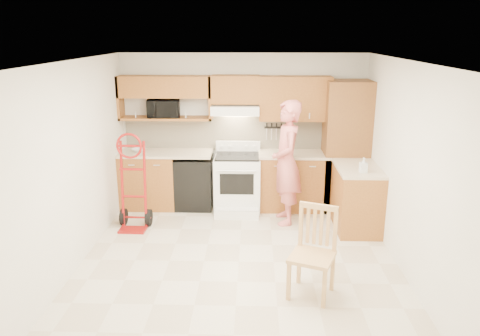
{
  "coord_description": "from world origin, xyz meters",
  "views": [
    {
      "loc": [
        0.18,
        -5.37,
        2.82
      ],
      "look_at": [
        0.0,
        0.5,
        1.1
      ],
      "focal_mm": 34.94,
      "sensor_mm": 36.0,
      "label": 1
    }
  ],
  "objects_px": {
    "dining_chair": "(312,254)",
    "microwave": "(164,108)",
    "hand_truck": "(132,187)",
    "range": "(237,179)",
    "person": "(287,163)"
  },
  "relations": [
    {
      "from": "dining_chair",
      "to": "microwave",
      "type": "bearing_deg",
      "value": 148.41
    },
    {
      "from": "microwave",
      "to": "hand_truck",
      "type": "xyz_separation_m",
      "value": [
        -0.31,
        -1.07,
        -0.98
      ]
    },
    {
      "from": "hand_truck",
      "to": "dining_chair",
      "type": "height_order",
      "value": "hand_truck"
    },
    {
      "from": "microwave",
      "to": "dining_chair",
      "type": "distance_m",
      "value": 3.71
    },
    {
      "from": "range",
      "to": "dining_chair",
      "type": "relative_size",
      "value": 1.08
    },
    {
      "from": "microwave",
      "to": "person",
      "type": "xyz_separation_m",
      "value": [
        1.95,
        -0.74,
        -0.7
      ]
    },
    {
      "from": "microwave",
      "to": "hand_truck",
      "type": "distance_m",
      "value": 1.48
    },
    {
      "from": "person",
      "to": "dining_chair",
      "type": "relative_size",
      "value": 1.87
    },
    {
      "from": "dining_chair",
      "to": "hand_truck",
      "type": "bearing_deg",
      "value": 165.61
    },
    {
      "from": "hand_truck",
      "to": "dining_chair",
      "type": "distance_m",
      "value": 3.0
    },
    {
      "from": "hand_truck",
      "to": "dining_chair",
      "type": "bearing_deg",
      "value": -34.28
    },
    {
      "from": "person",
      "to": "dining_chair",
      "type": "distance_m",
      "value": 2.15
    },
    {
      "from": "microwave",
      "to": "range",
      "type": "bearing_deg",
      "value": -20.98
    },
    {
      "from": "microwave",
      "to": "person",
      "type": "height_order",
      "value": "person"
    },
    {
      "from": "microwave",
      "to": "dining_chair",
      "type": "xyz_separation_m",
      "value": [
        2.11,
        -2.84,
        -1.13
      ]
    }
  ]
}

